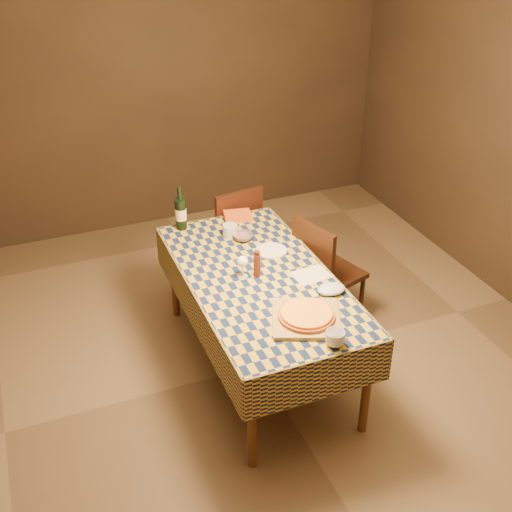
{
  "coord_description": "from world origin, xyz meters",
  "views": [
    {
      "loc": [
        -1.36,
        -3.33,
        3.08
      ],
      "look_at": [
        0.0,
        0.05,
        0.9
      ],
      "focal_mm": 45.0,
      "sensor_mm": 36.0,
      "label": 1
    }
  ],
  "objects_px": {
    "chair_far": "(233,231)",
    "chair_right": "(323,269)",
    "dining_table": "(259,286)",
    "white_plate": "(271,251)",
    "cutting_board": "(306,318)",
    "wine_bottle": "(181,213)",
    "bowl": "(243,237)",
    "pizza": "(306,315)"
  },
  "relations": [
    {
      "from": "white_plate",
      "to": "chair_far",
      "type": "relative_size",
      "value": 0.24
    },
    {
      "from": "pizza",
      "to": "chair_far",
      "type": "bearing_deg",
      "value": 85.6
    },
    {
      "from": "wine_bottle",
      "to": "chair_right",
      "type": "xyz_separation_m",
      "value": [
        0.92,
        -0.57,
        -0.38
      ]
    },
    {
      "from": "pizza",
      "to": "white_plate",
      "type": "height_order",
      "value": "pizza"
    },
    {
      "from": "chair_right",
      "to": "chair_far",
      "type": "bearing_deg",
      "value": 117.68
    },
    {
      "from": "white_plate",
      "to": "chair_far",
      "type": "distance_m",
      "value": 0.85
    },
    {
      "from": "cutting_board",
      "to": "pizza",
      "type": "distance_m",
      "value": 0.03
    },
    {
      "from": "pizza",
      "to": "white_plate",
      "type": "relative_size",
      "value": 1.78
    },
    {
      "from": "pizza",
      "to": "wine_bottle",
      "type": "xyz_separation_m",
      "value": [
        -0.37,
        1.4,
        0.09
      ]
    },
    {
      "from": "bowl",
      "to": "white_plate",
      "type": "xyz_separation_m",
      "value": [
        0.13,
        -0.23,
        -0.02
      ]
    },
    {
      "from": "chair_far",
      "to": "pizza",
      "type": "bearing_deg",
      "value": -94.4
    },
    {
      "from": "dining_table",
      "to": "chair_far",
      "type": "bearing_deg",
      "value": 79.17
    },
    {
      "from": "wine_bottle",
      "to": "chair_far",
      "type": "xyz_separation_m",
      "value": [
        0.49,
        0.24,
        -0.38
      ]
    },
    {
      "from": "cutting_board",
      "to": "pizza",
      "type": "xyz_separation_m",
      "value": [
        0.0,
        -0.0,
        0.03
      ]
    },
    {
      "from": "dining_table",
      "to": "cutting_board",
      "type": "bearing_deg",
      "value": -81.83
    },
    {
      "from": "white_plate",
      "to": "bowl",
      "type": "bearing_deg",
      "value": 118.41
    },
    {
      "from": "cutting_board",
      "to": "wine_bottle",
      "type": "distance_m",
      "value": 1.45
    },
    {
      "from": "cutting_board",
      "to": "bowl",
      "type": "xyz_separation_m",
      "value": [
        -0.0,
        1.06,
        0.01
      ]
    },
    {
      "from": "dining_table",
      "to": "pizza",
      "type": "xyz_separation_m",
      "value": [
        0.08,
        -0.56,
        0.12
      ]
    },
    {
      "from": "bowl",
      "to": "chair_far",
      "type": "distance_m",
      "value": 0.65
    },
    {
      "from": "dining_table",
      "to": "chair_far",
      "type": "relative_size",
      "value": 1.98
    },
    {
      "from": "dining_table",
      "to": "wine_bottle",
      "type": "relative_size",
      "value": 5.38
    },
    {
      "from": "pizza",
      "to": "wine_bottle",
      "type": "height_order",
      "value": "wine_bottle"
    },
    {
      "from": "dining_table",
      "to": "white_plate",
      "type": "height_order",
      "value": "white_plate"
    },
    {
      "from": "cutting_board",
      "to": "pizza",
      "type": "bearing_deg",
      "value": -90.0
    },
    {
      "from": "cutting_board",
      "to": "bowl",
      "type": "distance_m",
      "value": 1.06
    },
    {
      "from": "dining_table",
      "to": "chair_far",
      "type": "xyz_separation_m",
      "value": [
        0.21,
        1.08,
        -0.17
      ]
    },
    {
      "from": "wine_bottle",
      "to": "chair_far",
      "type": "relative_size",
      "value": 0.37
    },
    {
      "from": "chair_far",
      "to": "chair_right",
      "type": "distance_m",
      "value": 0.91
    },
    {
      "from": "dining_table",
      "to": "white_plate",
      "type": "bearing_deg",
      "value": 52.66
    },
    {
      "from": "dining_table",
      "to": "pizza",
      "type": "bearing_deg",
      "value": -81.83
    },
    {
      "from": "wine_bottle",
      "to": "pizza",
      "type": "bearing_deg",
      "value": -75.28
    },
    {
      "from": "dining_table",
      "to": "chair_right",
      "type": "distance_m",
      "value": 0.71
    },
    {
      "from": "wine_bottle",
      "to": "chair_right",
      "type": "distance_m",
      "value": 1.14
    },
    {
      "from": "bowl",
      "to": "chair_right",
      "type": "bearing_deg",
      "value": -23.03
    },
    {
      "from": "cutting_board",
      "to": "chair_far",
      "type": "relative_size",
      "value": 0.43
    },
    {
      "from": "dining_table",
      "to": "pizza",
      "type": "distance_m",
      "value": 0.58
    },
    {
      "from": "chair_far",
      "to": "wine_bottle",
      "type": "bearing_deg",
      "value": -154.35
    },
    {
      "from": "bowl",
      "to": "chair_far",
      "type": "bearing_deg",
      "value": 77.61
    },
    {
      "from": "bowl",
      "to": "dining_table",
      "type": "bearing_deg",
      "value": -99.02
    },
    {
      "from": "dining_table",
      "to": "cutting_board",
      "type": "xyz_separation_m",
      "value": [
        0.08,
        -0.56,
        0.09
      ]
    },
    {
      "from": "pizza",
      "to": "chair_right",
      "type": "bearing_deg",
      "value": 56.37
    }
  ]
}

